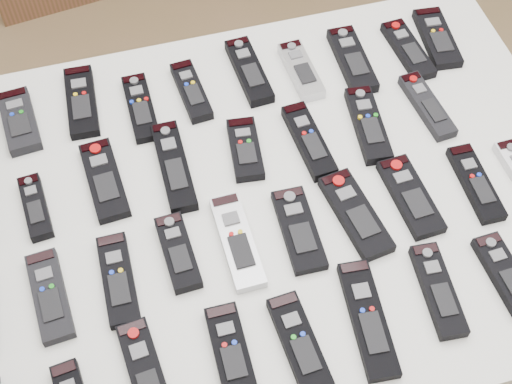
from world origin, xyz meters
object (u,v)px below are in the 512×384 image
object	(u,v)px
remote_9	(437,38)
remote_2	(82,102)
remote_19	(50,296)
remote_34	(438,290)
remote_16	(368,125)
remote_25	(410,196)
remote_32	(300,344)
table	(256,215)
remote_35	(506,275)
remote_21	(178,252)
remote_23	(299,230)
remote_20	(118,280)
remote_5	(249,71)
remote_31	(231,352)
remote_11	(36,207)
remote_33	(368,319)
remote_22	(237,241)
remote_26	(476,183)
remote_8	(408,50)
remote_4	(191,91)
remote_1	(19,121)
remote_13	(174,166)
remote_7	(352,60)
remote_14	(245,149)
remote_30	(147,378)
remote_17	(427,106)
remote_15	(309,141)
remote_24	(356,214)
remote_12	(104,180)
remote_3	(141,108)
remote_6	(301,71)

from	to	relation	value
remote_9	remote_2	bearing A→B (deg)	-175.99
remote_19	remote_34	bearing A→B (deg)	-19.22
remote_16	remote_25	world-z (taller)	remote_16
remote_32	table	bearing A→B (deg)	84.10
remote_35	remote_25	bearing A→B (deg)	113.07
remote_21	remote_23	world-z (taller)	remote_21
remote_20	remote_35	bearing A→B (deg)	-14.18
remote_5	remote_31	size ratio (longest dim) A/B	1.13
remote_11	remote_33	bearing A→B (deg)	-41.01
remote_22	remote_26	world-z (taller)	same
remote_5	remote_34	bearing A→B (deg)	-76.23
remote_21	remote_32	size ratio (longest dim) A/B	0.85
remote_8	remote_11	size ratio (longest dim) A/B	1.23
remote_4	remote_5	size ratio (longest dim) A/B	0.87
table	remote_16	bearing A→B (deg)	21.39
remote_2	remote_1	bearing A→B (deg)	-168.30
remote_13	remote_23	xyz separation A→B (m)	(0.19, -0.19, -0.00)
remote_7	remote_5	bearing A→B (deg)	174.11
table	remote_35	xyz separation A→B (m)	(0.37, -0.27, 0.07)
remote_20	remote_25	world-z (taller)	same
remote_25	remote_19	bearing A→B (deg)	178.88
remote_14	remote_22	distance (m)	0.20
remote_22	remote_30	world-z (taller)	same
remote_5	remote_17	world-z (taller)	remote_5
table	remote_11	distance (m)	0.41
remote_21	remote_9	bearing A→B (deg)	26.99
remote_14	remote_33	size ratio (longest dim) A/B	0.68
remote_14	remote_17	world-z (taller)	same
remote_2	remote_32	world-z (taller)	remote_32
remote_15	remote_24	distance (m)	0.18
remote_7	remote_24	xyz separation A→B (m)	(-0.12, -0.36, -0.00)
remote_11	remote_21	xyz separation A→B (m)	(0.23, -0.16, 0.00)
remote_9	remote_13	distance (m)	0.65
remote_22	remote_26	bearing A→B (deg)	-0.54
remote_22	remote_25	distance (m)	0.33
remote_12	remote_33	distance (m)	0.54
remote_3	remote_34	xyz separation A→B (m)	(0.41, -0.53, 0.00)
remote_9	remote_11	bearing A→B (deg)	-160.90
remote_2	remote_21	distance (m)	0.41
remote_9	remote_35	xyz separation A→B (m)	(-0.12, -0.56, 0.00)
remote_12	remote_24	size ratio (longest dim) A/B	0.97
remote_5	remote_33	size ratio (longest dim) A/B	0.86
remote_1	remote_3	bearing A→B (deg)	-11.61
remote_13	remote_22	distance (m)	0.20
remote_19	remote_35	world-z (taller)	same
remote_12	remote_16	bearing A→B (deg)	-4.82
remote_6	remote_9	bearing A→B (deg)	-0.20
remote_5	remote_16	distance (m)	0.28
remote_7	remote_17	distance (m)	0.19
remote_35	remote_34	bearing A→B (deg)	174.88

